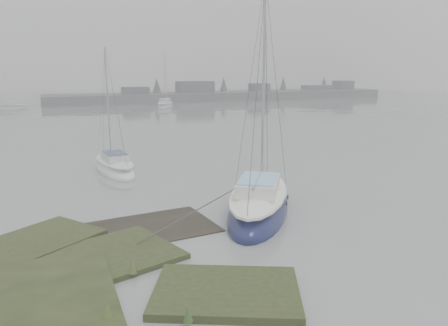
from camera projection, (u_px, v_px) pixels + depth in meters
ground at (89, 132)px, 38.04m from camera, size 160.00×160.00×0.00m
far_shoreline at (230, 95)px, 76.58m from camera, size 60.00×8.00×4.15m
sailboat_main at (259, 206)px, 16.57m from camera, size 5.42×6.69×9.29m
sailboat_white at (115, 168)px, 23.20m from camera, size 2.23×5.12×7.00m
sailboat_far_b at (165, 106)px, 60.90m from camera, size 4.24×6.22×8.39m
sailboat_far_c at (8, 108)px, 58.06m from camera, size 5.24×2.09×7.22m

